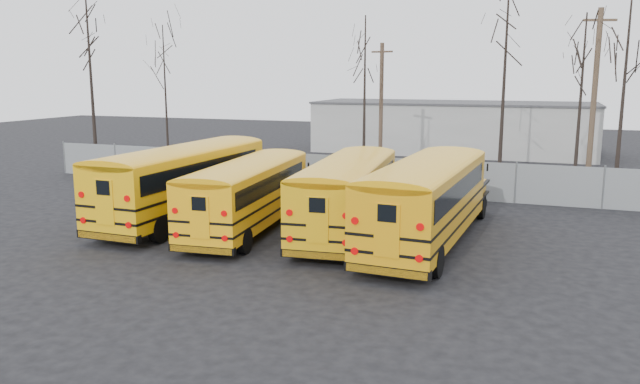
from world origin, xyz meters
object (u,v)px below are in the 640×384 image
at_px(bus_b, 250,189).
at_px(utility_pole_left, 381,107).
at_px(utility_pole_right, 594,98).
at_px(bus_d, 428,194).
at_px(bus_a, 186,176).
at_px(bus_c, 348,189).

relative_size(bus_b, utility_pole_left, 1.29).
distance_m(utility_pole_left, utility_pole_right, 12.55).
bearing_deg(bus_d, bus_b, -174.83).
bearing_deg(bus_a, bus_b, -11.53).
xyz_separation_m(bus_d, utility_pole_right, (6.34, 15.03, 3.14)).
height_order(bus_a, bus_d, bus_a).
bearing_deg(bus_b, bus_a, 161.83).
bearing_deg(bus_d, utility_pole_right, 70.21).
relative_size(bus_a, utility_pole_right, 1.22).
bearing_deg(bus_d, utility_pole_left, 113.48).
bearing_deg(bus_c, bus_a, 175.42).
height_order(bus_a, utility_pole_right, utility_pole_right).
bearing_deg(utility_pole_left, bus_d, -55.52).
distance_m(bus_b, bus_c, 4.05).
bearing_deg(utility_pole_right, bus_d, -128.08).
bearing_deg(bus_c, utility_pole_left, 94.49).
height_order(bus_c, utility_pole_right, utility_pole_right).
height_order(bus_a, bus_b, bus_a).
distance_m(bus_a, utility_pole_right, 22.61).
height_order(bus_b, bus_c, bus_c).
xyz_separation_m(bus_c, utility_pole_left, (-2.78, 15.77, 2.44)).
bearing_deg(bus_a, bus_d, -1.41).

